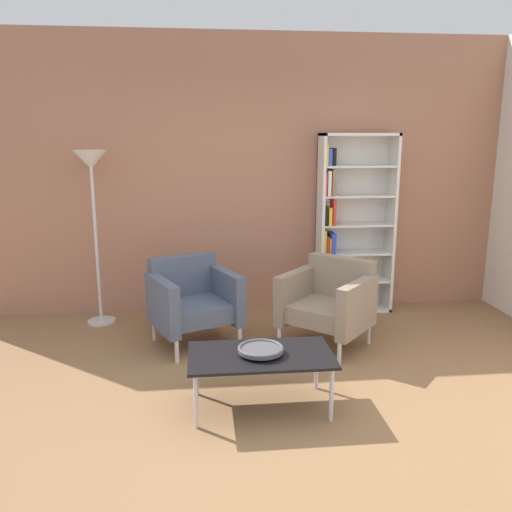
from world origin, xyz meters
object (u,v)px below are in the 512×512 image
floor_lamp_torchiere (92,181)px  bookshelf_tall (348,227)px  armchair_near_window (329,301)px  decorative_bowl (261,349)px  coffee_table_low (261,358)px  armchair_spare_guest (192,299)px

floor_lamp_torchiere → bookshelf_tall: bearing=3.4°
bookshelf_tall → armchair_near_window: bearing=-114.2°
decorative_bowl → armchair_near_window: armchair_near_window is taller
bookshelf_tall → coffee_table_low: size_ratio=1.90×
coffee_table_low → armchair_near_window: armchair_near_window is taller
bookshelf_tall → decorative_bowl: 2.41m
coffee_table_low → decorative_bowl: decorative_bowl is taller
decorative_bowl → floor_lamp_torchiere: floor_lamp_torchiere is taller
decorative_bowl → armchair_near_window: 1.31m
bookshelf_tall → coffee_table_low: bookshelf_tall is taller
bookshelf_tall → armchair_near_window: size_ratio=2.00×
decorative_bowl → bookshelf_tall: bearing=60.0°
bookshelf_tall → decorative_bowl: bearing=-120.0°
bookshelf_tall → armchair_spare_guest: size_ratio=2.09×
decorative_bowl → armchair_spare_guest: armchair_spare_guest is taller
coffee_table_low → armchair_spare_guest: armchair_spare_guest is taller
bookshelf_tall → decorative_bowl: (-1.18, -2.04, -0.49)m
coffee_table_low → decorative_bowl: 0.07m
bookshelf_tall → decorative_bowl: size_ratio=5.94×
decorative_bowl → armchair_near_window: size_ratio=0.34×
coffee_table_low → armchair_near_window: (0.75, 1.08, 0.05)m
coffee_table_low → floor_lamp_torchiere: 2.60m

